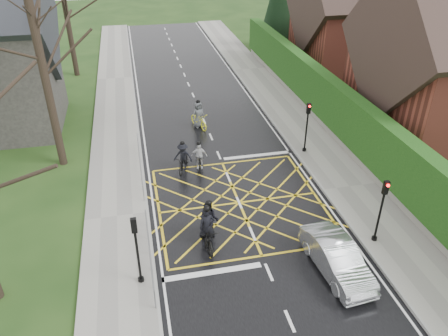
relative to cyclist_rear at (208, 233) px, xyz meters
name	(u,v)px	position (x,y,z in m)	size (l,w,h in m)	color
ground	(239,203)	(2.12, 2.82, -0.67)	(120.00, 120.00, 0.00)	black
road	(239,203)	(2.12, 2.82, -0.67)	(9.00, 80.00, 0.01)	black
sidewalk_right	(349,187)	(8.12, 2.82, -0.60)	(3.00, 80.00, 0.15)	gray
sidewalk_left	(117,217)	(-3.88, 2.82, -0.60)	(3.00, 80.00, 0.15)	gray
stone_wall	(333,131)	(9.87, 8.82, -0.32)	(0.50, 38.00, 0.70)	slate
hedge	(336,106)	(9.87, 8.82, 1.43)	(0.90, 38.00, 2.80)	#13360E
house_far	(355,21)	(16.88, 20.82, 3.69)	(9.80, 8.80, 10.30)	brown
tree_near	(33,23)	(-6.88, 8.82, 7.24)	(9.24, 9.24, 11.44)	black
railing_south	(150,250)	(-2.53, -0.68, 0.11)	(0.05, 5.04, 1.03)	slate
railing_north	(140,160)	(-2.53, 6.82, 0.11)	(0.05, 6.04, 1.03)	slate
traffic_light_ne	(307,128)	(7.22, 7.01, 0.99)	(0.24, 0.31, 3.21)	black
traffic_light_se	(380,212)	(7.22, -1.39, 0.99)	(0.24, 0.31, 3.21)	black
traffic_light_sw	(137,251)	(-2.98, -1.68, 0.99)	(0.24, 0.31, 3.21)	black
cyclist_rear	(208,233)	(0.00, 0.00, 0.00)	(0.79, 2.15, 2.08)	black
cyclist_back	(209,224)	(0.17, 0.50, 0.08)	(1.22, 2.06, 1.99)	black
cyclist_mid	(183,159)	(-0.15, 6.65, -0.02)	(1.24, 1.94, 1.78)	black
cyclist_front	(199,159)	(0.75, 6.58, -0.05)	(0.95, 1.73, 1.69)	black
cyclist_lead	(199,118)	(1.61, 11.94, 0.00)	(1.35, 2.12, 1.95)	yellow
car	(337,258)	(4.79, -2.66, 0.00)	(1.43, 4.11, 1.35)	silver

